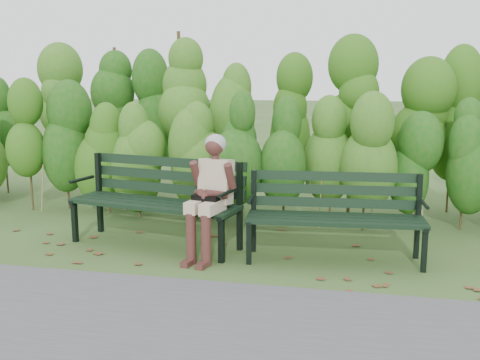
# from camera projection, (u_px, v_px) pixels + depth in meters

# --- Properties ---
(ground) EXTENTS (80.00, 80.00, 0.00)m
(ground) POSITION_uv_depth(u_px,v_px,m) (233.00, 252.00, 6.19)
(ground) COLOR #385020
(footpath) EXTENTS (60.00, 2.50, 0.01)m
(footpath) POSITION_uv_depth(u_px,v_px,m) (166.00, 343.00, 4.08)
(footpath) COLOR #474749
(footpath) RESTS_ON ground
(hedge_band) EXTENTS (11.04, 1.67, 2.42)m
(hedge_band) POSITION_uv_depth(u_px,v_px,m) (263.00, 125.00, 7.76)
(hedge_band) COLOR #47381E
(hedge_band) RESTS_ON ground
(leaf_litter) EXTENTS (5.50, 2.02, 0.01)m
(leaf_litter) POSITION_uv_depth(u_px,v_px,m) (246.00, 255.00, 6.09)
(leaf_litter) COLOR brown
(leaf_litter) RESTS_ON ground
(bench_left) EXTENTS (2.07, 1.03, 0.99)m
(bench_left) POSITION_uv_depth(u_px,v_px,m) (159.00, 194.00, 6.43)
(bench_left) COLOR black
(bench_left) RESTS_ON ground
(bench_right) EXTENTS (1.87, 0.73, 0.91)m
(bench_right) POSITION_uv_depth(u_px,v_px,m) (335.00, 209.00, 5.90)
(bench_right) COLOR black
(bench_right) RESTS_ON ground
(seated_woman) EXTENTS (0.52, 0.76, 1.31)m
(seated_woman) POSITION_uv_depth(u_px,v_px,m) (211.00, 188.00, 5.92)
(seated_woman) COLOR beige
(seated_woman) RESTS_ON ground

